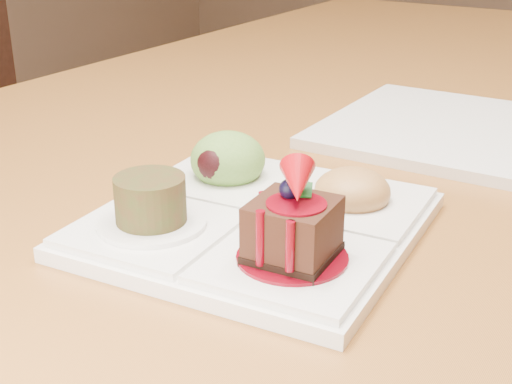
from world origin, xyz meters
The scene contains 3 objects.
dining_table centered at (0.00, 0.00, 0.68)m, with size 1.00×1.80×0.75m.
sampler_plate centered at (0.05, -0.42, 0.77)m, with size 0.26×0.26×0.10m.
second_plate centered at (0.11, -0.10, 0.76)m, with size 0.27×0.27×0.01m, color white.
Camera 1 is at (0.32, -0.87, 1.00)m, focal length 50.00 mm.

